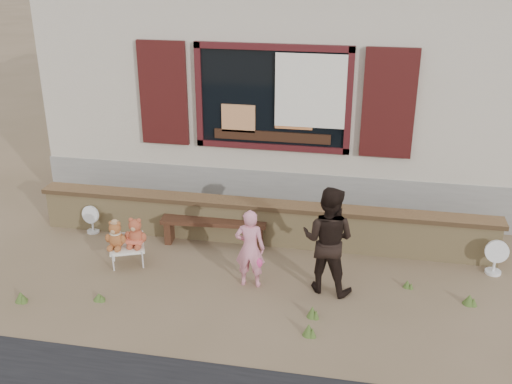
% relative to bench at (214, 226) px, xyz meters
% --- Properties ---
extents(ground, '(80.00, 80.00, 0.00)m').
position_rel_bench_xyz_m(ground, '(0.69, -0.80, -0.30)').
color(ground, brown).
rests_on(ground, ground).
extents(shopfront, '(8.04, 5.13, 4.00)m').
position_rel_bench_xyz_m(shopfront, '(0.69, 3.69, 1.70)').
color(shopfront, gray).
rests_on(shopfront, ground).
extents(brick_wall, '(7.10, 0.36, 0.67)m').
position_rel_bench_xyz_m(brick_wall, '(0.69, 0.20, 0.04)').
color(brick_wall, tan).
rests_on(brick_wall, ground).
extents(bench, '(1.64, 0.46, 0.41)m').
position_rel_bench_xyz_m(bench, '(0.00, 0.00, 0.00)').
color(bench, '#361E13').
rests_on(bench, ground).
extents(folding_chair, '(0.61, 0.58, 0.30)m').
position_rel_bench_xyz_m(folding_chair, '(-1.06, -0.88, -0.03)').
color(folding_chair, white).
rests_on(folding_chair, ground).
extents(teddy_bear_left, '(0.39, 0.36, 0.42)m').
position_rel_bench_xyz_m(teddy_bear_left, '(-1.19, -0.94, 0.20)').
color(teddy_bear_left, brown).
rests_on(teddy_bear_left, folding_chair).
extents(teddy_bear_right, '(0.41, 0.38, 0.44)m').
position_rel_bench_xyz_m(teddy_bear_right, '(-0.93, -0.83, 0.22)').
color(teddy_bear_right, brown).
rests_on(teddy_bear_right, folding_chair).
extents(child, '(0.41, 0.27, 1.11)m').
position_rel_bench_xyz_m(child, '(0.79, -1.09, 0.25)').
color(child, pink).
rests_on(child, ground).
extents(adult, '(0.83, 0.71, 1.48)m').
position_rel_bench_xyz_m(adult, '(1.81, -1.00, 0.44)').
color(adult, black).
rests_on(adult, ground).
extents(fan_left, '(0.30, 0.20, 0.47)m').
position_rel_bench_xyz_m(fan_left, '(-2.02, -0.00, -0.07)').
color(fan_left, white).
rests_on(fan_left, ground).
extents(fan_right, '(0.33, 0.22, 0.53)m').
position_rel_bench_xyz_m(fan_right, '(4.09, -0.13, -0.04)').
color(fan_right, white).
rests_on(fan_right, ground).
extents(grass_tufts, '(5.88, 1.46, 0.16)m').
position_rel_bench_xyz_m(grass_tufts, '(1.12, -1.63, -0.23)').
color(grass_tufts, '#455F26').
rests_on(grass_tufts, ground).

